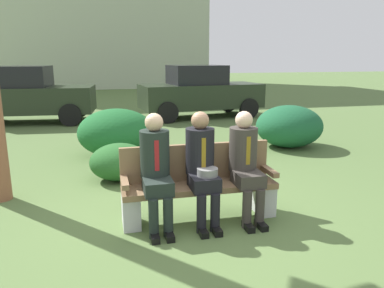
% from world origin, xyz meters
% --- Properties ---
extents(ground_plane, '(80.00, 80.00, 0.00)m').
position_xyz_m(ground_plane, '(0.00, 0.00, 0.00)').
color(ground_plane, '#516B39').
extents(park_bench, '(1.86, 0.44, 0.90)m').
position_xyz_m(park_bench, '(0.19, 0.02, 0.42)').
color(park_bench, brown).
rests_on(park_bench, ground).
extents(seated_man_left, '(0.34, 0.72, 1.32)m').
position_xyz_m(seated_man_left, '(-0.34, -0.10, 0.74)').
color(seated_man_left, '#1E2823').
rests_on(seated_man_left, ground).
extents(seated_man_middle, '(0.34, 0.72, 1.32)m').
position_xyz_m(seated_man_middle, '(0.20, -0.11, 0.73)').
color(seated_man_middle, black).
rests_on(seated_man_middle, ground).
extents(seated_man_right, '(0.34, 0.72, 1.31)m').
position_xyz_m(seated_man_right, '(0.74, -0.10, 0.73)').
color(seated_man_right, '#38332D').
rests_on(seated_man_right, ground).
extents(shrub_near_bench, '(0.94, 0.87, 0.59)m').
position_xyz_m(shrub_near_bench, '(-0.68, 1.72, 0.30)').
color(shrub_near_bench, '#245925').
rests_on(shrub_near_bench, ground).
extents(shrub_mid_lawn, '(1.46, 1.34, 0.91)m').
position_xyz_m(shrub_mid_lawn, '(3.05, 3.12, 0.46)').
color(shrub_mid_lawn, '#1B5632').
rests_on(shrub_mid_lawn, ground).
extents(shrub_far_lawn, '(1.51, 1.38, 0.94)m').
position_xyz_m(shrub_far_lawn, '(-0.66, 3.25, 0.47)').
color(shrub_far_lawn, '#1C5F2A').
rests_on(shrub_far_lawn, ground).
extents(parked_car_near, '(4.02, 2.00, 1.68)m').
position_xyz_m(parked_car_near, '(-3.14, 7.75, 0.84)').
color(parked_car_near, '#232D1E').
rests_on(parked_car_near, ground).
extents(parked_car_far, '(4.05, 2.07, 1.68)m').
position_xyz_m(parked_car_far, '(2.21, 7.58, 0.84)').
color(parked_car_far, '#232D1E').
rests_on(parked_car_far, ground).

